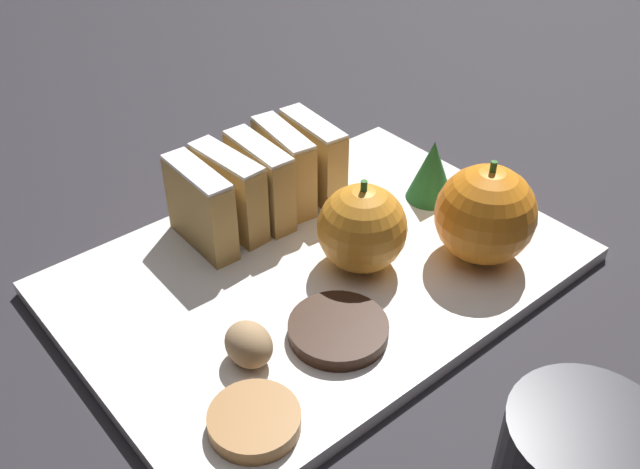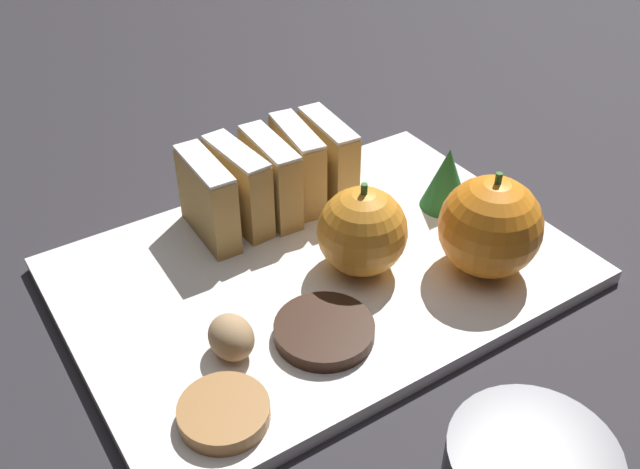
# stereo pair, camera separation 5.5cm
# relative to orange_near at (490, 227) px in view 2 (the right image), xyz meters

# --- Properties ---
(ground_plane) EXTENTS (6.00, 6.00, 0.00)m
(ground_plane) POSITION_rel_orange_near_xyz_m (-0.07, -0.11, -0.05)
(ground_plane) COLOR #28262B
(serving_platter) EXTENTS (0.27, 0.39, 0.01)m
(serving_platter) POSITION_rel_orange_near_xyz_m (-0.07, -0.11, -0.05)
(serving_platter) COLOR white
(serving_platter) RESTS_ON ground_plane
(stollen_slice_front) EXTENTS (0.08, 0.02, 0.07)m
(stollen_slice_front) POSITION_rel_orange_near_xyz_m (-0.16, -0.16, -0.00)
(stollen_slice_front) COLOR tan
(stollen_slice_front) RESTS_ON serving_platter
(stollen_slice_second) EXTENTS (0.08, 0.03, 0.07)m
(stollen_slice_second) POSITION_rel_orange_near_xyz_m (-0.16, -0.13, -0.00)
(stollen_slice_second) COLOR tan
(stollen_slice_second) RESTS_ON serving_platter
(stollen_slice_third) EXTENTS (0.08, 0.03, 0.07)m
(stollen_slice_third) POSITION_rel_orange_near_xyz_m (-0.16, -0.10, -0.00)
(stollen_slice_third) COLOR tan
(stollen_slice_third) RESTS_ON serving_platter
(stollen_slice_fourth) EXTENTS (0.08, 0.03, 0.07)m
(stollen_slice_fourth) POSITION_rel_orange_near_xyz_m (-0.16, -0.07, -0.00)
(stollen_slice_fourth) COLOR tan
(stollen_slice_fourth) RESTS_ON serving_platter
(stollen_slice_fifth) EXTENTS (0.08, 0.03, 0.07)m
(stollen_slice_fifth) POSITION_rel_orange_near_xyz_m (-0.16, -0.04, -0.00)
(stollen_slice_fifth) COLOR tan
(stollen_slice_fifth) RESTS_ON serving_platter
(orange_near) EXTENTS (0.08, 0.08, 0.09)m
(orange_near) POSITION_rel_orange_near_xyz_m (0.00, 0.00, 0.00)
(orange_near) COLOR orange
(orange_near) RESTS_ON serving_platter
(orange_far) EXTENTS (0.07, 0.07, 0.08)m
(orange_far) POSITION_rel_orange_near_xyz_m (-0.05, -0.08, -0.00)
(orange_far) COLOR orange
(orange_far) RESTS_ON serving_platter
(walnut) EXTENTS (0.04, 0.03, 0.03)m
(walnut) POSITION_rel_orange_near_xyz_m (-0.03, -0.21, -0.02)
(walnut) COLOR tan
(walnut) RESTS_ON serving_platter
(chocolate_cookie) EXTENTS (0.07, 0.07, 0.01)m
(chocolate_cookie) POSITION_rel_orange_near_xyz_m (-0.00, -0.15, -0.03)
(chocolate_cookie) COLOR black
(chocolate_cookie) RESTS_ON serving_platter
(gingerbread_cookie) EXTENTS (0.06, 0.06, 0.01)m
(gingerbread_cookie) POSITION_rel_orange_near_xyz_m (0.02, -0.24, -0.03)
(gingerbread_cookie) COLOR #A3703D
(gingerbread_cookie) RESTS_ON serving_platter
(evergreen_sprig) EXTENTS (0.04, 0.04, 0.06)m
(evergreen_sprig) POSITION_rel_orange_near_xyz_m (-0.08, 0.03, -0.01)
(evergreen_sprig) COLOR #23662D
(evergreen_sprig) RESTS_ON serving_platter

